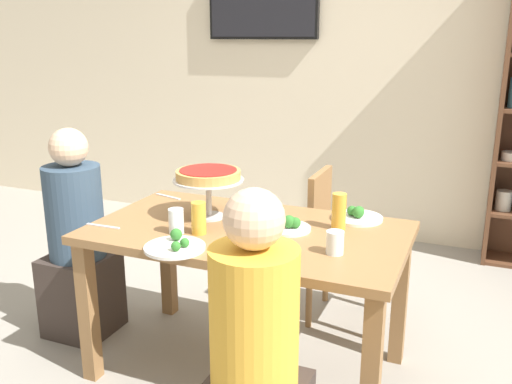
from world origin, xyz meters
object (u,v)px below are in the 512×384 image
beer_glass_amber_short (339,211)px  water_glass_clear_near (335,243)px  cutlery_knife_far (168,196)px  cutlery_fork_near (103,226)px  salad_plate_spare (176,246)px  dining_table (248,249)px  water_glass_clear_far (176,221)px  diner_near_right (254,375)px  deep_dish_pizza_stand (208,178)px  salad_plate_far_diner (289,226)px  salad_plate_near_diner (357,215)px  cutlery_fork_far (270,213)px  cutlery_knife_near (270,254)px  television (263,6)px  chair_far_right (337,239)px  diner_head_west (78,249)px  beer_glass_amber_tall (199,218)px

beer_glass_amber_short → water_glass_clear_near: beer_glass_amber_short is taller
water_glass_clear_near → cutlery_knife_far: size_ratio=0.54×
cutlery_fork_near → salad_plate_spare: bearing=-14.9°
dining_table → water_glass_clear_far: 0.36m
diner_near_right → deep_dish_pizza_stand: 1.07m
salad_plate_far_diner → water_glass_clear_far: water_glass_clear_far is taller
salad_plate_near_diner → cutlery_fork_far: size_ratio=1.38×
cutlery_knife_near → cutlery_knife_far: size_ratio=1.00×
deep_dish_pizza_stand → water_glass_clear_far: deep_dish_pizza_stand is taller
television → cutlery_fork_near: 2.59m
salad_plate_near_diner → water_glass_clear_near: water_glass_clear_near is taller
dining_table → salad_plate_far_diner: salad_plate_far_diner is taller
chair_far_right → beer_glass_amber_short: bearing=14.0°
chair_far_right → diner_head_west: bearing=-60.8°
chair_far_right → deep_dish_pizza_stand: size_ratio=2.54×
water_glass_clear_near → cutlery_knife_far: 1.16m
salad_plate_near_diner → dining_table: bearing=-142.9°
dining_table → chair_far_right: (0.26, 0.69, -0.15)m
salad_plate_far_diner → cutlery_fork_far: (-0.17, 0.19, -0.02)m
chair_far_right → salad_plate_far_diner: size_ratio=4.10×
salad_plate_spare → cutlery_fork_far: size_ratio=1.43×
television → salad_plate_spare: 2.75m
cutlery_fork_far → cutlery_knife_far: (-0.63, 0.06, 0.00)m
water_glass_clear_far → cutlery_knife_far: 0.60m
beer_glass_amber_short → water_glass_clear_far: (-0.66, -0.34, -0.03)m
water_glass_clear_far → cutlery_knife_far: water_glass_clear_far is taller
diner_head_west → chair_far_right: diner_head_west is taller
beer_glass_amber_short → cutlery_fork_far: bearing=167.1°
cutlery_knife_near → beer_glass_amber_short: bearing=78.1°
dining_table → water_glass_clear_far: water_glass_clear_far is taller
deep_dish_pizza_stand → salad_plate_far_diner: deep_dish_pizza_stand is taller
water_glass_clear_near → water_glass_clear_far: water_glass_clear_far is taller
beer_glass_amber_short → salad_plate_far_diner: bearing=-152.8°
salad_plate_spare → cutlery_knife_far: size_ratio=1.43×
television → diner_near_right: 3.31m
beer_glass_amber_short → cutlery_fork_far: size_ratio=0.94×
salad_plate_spare → water_glass_clear_far: size_ratio=2.26×
television → chair_far_right: bearing=-53.9°
beer_glass_amber_tall → water_glass_clear_near: bearing=0.3°
beer_glass_amber_short → cutlery_knife_far: beer_glass_amber_short is taller
television → salad_plate_far_diner: bearing=-64.9°
salad_plate_spare → cutlery_knife_near: salad_plate_spare is taller
chair_far_right → water_glass_clear_far: size_ratio=7.63×
cutlery_knife_near → cutlery_fork_far: 0.54m
deep_dish_pizza_stand → cutlery_fork_near: 0.54m
cutlery_fork_near → cutlery_knife_far: (0.02, 0.55, 0.00)m
cutlery_knife_far → cutlery_fork_far: bearing=-171.1°
diner_near_right → cutlery_fork_near: diner_near_right is taller
cutlery_knife_far → beer_glass_amber_short: bearing=-173.8°
salad_plate_near_diner → water_glass_clear_near: bearing=-88.1°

